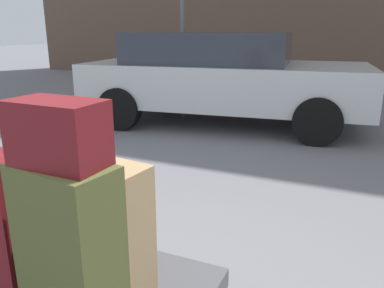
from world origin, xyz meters
name	(u,v)px	position (x,y,z in m)	size (l,w,h in m)	color
suitcase_olive_front_right	(71,255)	(0.17, -0.25, 0.68)	(0.37, 0.21, 0.69)	#4C5128
suitcase_tan_center	(102,229)	(0.10, 0.02, 0.64)	(0.42, 0.22, 0.60)	#9E7F56
duffel_bag_maroon_topmost_pile	(58,133)	(0.17, -0.25, 1.14)	(0.31, 0.18, 0.22)	maroon
parked_car	(221,76)	(-1.02, 4.61, 0.76)	(4.49, 2.35, 1.42)	silver
no_parking_sign	(183,27)	(-1.78, 4.79, 1.50)	(0.50, 0.10, 2.43)	slate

